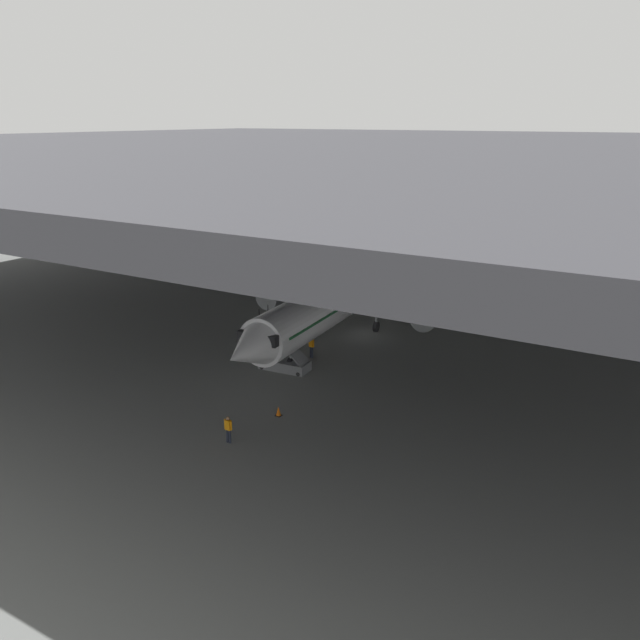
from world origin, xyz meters
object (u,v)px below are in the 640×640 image
object	(u,v)px
boarding_stairs	(284,360)
baggage_tug	(335,297)
airplane_main	(343,296)
crew_worker_near_nose	(228,428)
crew_worker_by_stairs	(311,345)
airplane_distant	(359,215)
traffic_cone_orange	(278,411)

from	to	relation	value
boarding_stairs	baggage_tug	size ratio (longest dim) A/B	1.96
airplane_main	boarding_stairs	distance (m)	9.42
baggage_tug	airplane_main	bearing A→B (deg)	-56.48
crew_worker_near_nose	crew_worker_by_stairs	bearing A→B (deg)	103.06
airplane_distant	baggage_tug	distance (m)	38.78
crew_worker_near_nose	baggage_tug	distance (m)	29.28
crew_worker_by_stairs	crew_worker_near_nose	bearing A→B (deg)	-76.94
airplane_main	baggage_tug	bearing A→B (deg)	123.52
crew_worker_by_stairs	traffic_cone_orange	world-z (taller)	crew_worker_by_stairs
airplane_main	crew_worker_near_nose	size ratio (longest dim) A/B	20.55
airplane_distant	airplane_main	bearing A→B (deg)	-63.49
airplane_distant	crew_worker_near_nose	bearing A→B (deg)	-67.98
baggage_tug	airplane_distant	bearing A→B (deg)	114.77
boarding_stairs	airplane_distant	distance (m)	56.65
traffic_cone_orange	baggage_tug	xyz separation A→B (m)	(-9.64, 23.55, 0.23)
airplane_main	traffic_cone_orange	distance (m)	16.40
crew_worker_by_stairs	airplane_distant	world-z (taller)	airplane_distant
crew_worker_by_stairs	traffic_cone_orange	xyz separation A→B (m)	(3.58, -9.49, -0.69)
crew_worker_by_stairs	baggage_tug	world-z (taller)	crew_worker_by_stairs
airplane_main	crew_worker_near_nose	xyz separation A→B (m)	(3.93, -19.77, -2.35)
airplane_main	crew_worker_by_stairs	bearing A→B (deg)	-82.96
crew_worker_near_nose	airplane_main	bearing A→B (deg)	101.24
crew_worker_by_stairs	airplane_distant	xyz separation A→B (m)	(-22.27, 49.20, 2.04)
boarding_stairs	airplane_distant	bearing A→B (deg)	112.69
baggage_tug	boarding_stairs	bearing A→B (deg)	-71.78
airplane_main	boarding_stairs	xyz separation A→B (m)	(0.31, -9.07, -2.53)
crew_worker_near_nose	traffic_cone_orange	world-z (taller)	crew_worker_near_nose
airplane_main	crew_worker_near_nose	world-z (taller)	airplane_main
crew_worker_by_stairs	traffic_cone_orange	bearing A→B (deg)	-69.31
boarding_stairs	airplane_distant	world-z (taller)	airplane_distant
crew_worker_near_nose	traffic_cone_orange	size ratio (longest dim) A/B	2.64
crew_worker_by_stairs	baggage_tug	bearing A→B (deg)	113.29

